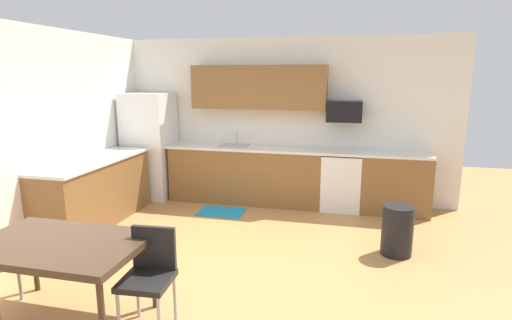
{
  "coord_description": "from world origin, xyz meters",
  "views": [
    {
      "loc": [
        1.21,
        -4.04,
        2.09
      ],
      "look_at": [
        0.0,
        1.0,
        1.0
      ],
      "focal_mm": 28.33,
      "sensor_mm": 36.0,
      "label": 1
    }
  ],
  "objects_px": {
    "microwave": "(344,111)",
    "trash_bin": "(397,230)",
    "oven_range": "(341,180)",
    "dining_table": "(59,249)",
    "refrigerator": "(150,146)",
    "chair_near_table": "(150,271)"
  },
  "relations": [
    {
      "from": "microwave",
      "to": "dining_table",
      "type": "xyz_separation_m",
      "value": [
        -2.2,
        -3.78,
        -0.86
      ]
    },
    {
      "from": "dining_table",
      "to": "trash_bin",
      "type": "xyz_separation_m",
      "value": [
        2.9,
        2.08,
        -0.38
      ]
    },
    {
      "from": "refrigerator",
      "to": "trash_bin",
      "type": "height_order",
      "value": "refrigerator"
    },
    {
      "from": "trash_bin",
      "to": "dining_table",
      "type": "bearing_deg",
      "value": -144.37
    },
    {
      "from": "microwave",
      "to": "trash_bin",
      "type": "xyz_separation_m",
      "value": [
        0.71,
        -1.7,
        -1.24
      ]
    },
    {
      "from": "chair_near_table",
      "to": "refrigerator",
      "type": "bearing_deg",
      "value": 117.55
    },
    {
      "from": "dining_table",
      "to": "trash_bin",
      "type": "height_order",
      "value": "dining_table"
    },
    {
      "from": "oven_range",
      "to": "microwave",
      "type": "relative_size",
      "value": 1.69
    },
    {
      "from": "oven_range",
      "to": "trash_bin",
      "type": "bearing_deg",
      "value": -66.16
    },
    {
      "from": "microwave",
      "to": "trash_bin",
      "type": "bearing_deg",
      "value": -67.42
    },
    {
      "from": "microwave",
      "to": "refrigerator",
      "type": "bearing_deg",
      "value": -176.84
    },
    {
      "from": "refrigerator",
      "to": "trash_bin",
      "type": "bearing_deg",
      "value": -20.94
    },
    {
      "from": "microwave",
      "to": "dining_table",
      "type": "distance_m",
      "value": 4.45
    },
    {
      "from": "microwave",
      "to": "chair_near_table",
      "type": "relative_size",
      "value": 0.64
    },
    {
      "from": "oven_range",
      "to": "trash_bin",
      "type": "xyz_separation_m",
      "value": [
        0.71,
        -1.6,
        -0.16
      ]
    },
    {
      "from": "oven_range",
      "to": "trash_bin",
      "type": "height_order",
      "value": "oven_range"
    },
    {
      "from": "refrigerator",
      "to": "oven_range",
      "type": "relative_size",
      "value": 1.97
    },
    {
      "from": "refrigerator",
      "to": "dining_table",
      "type": "bearing_deg",
      "value": -73.56
    },
    {
      "from": "chair_near_table",
      "to": "trash_bin",
      "type": "bearing_deg",
      "value": 42.18
    },
    {
      "from": "oven_range",
      "to": "refrigerator",
      "type": "bearing_deg",
      "value": -178.59
    },
    {
      "from": "dining_table",
      "to": "chair_near_table",
      "type": "xyz_separation_m",
      "value": [
        0.75,
        0.13,
        -0.17
      ]
    },
    {
      "from": "trash_bin",
      "to": "microwave",
      "type": "bearing_deg",
      "value": 112.58
    }
  ]
}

